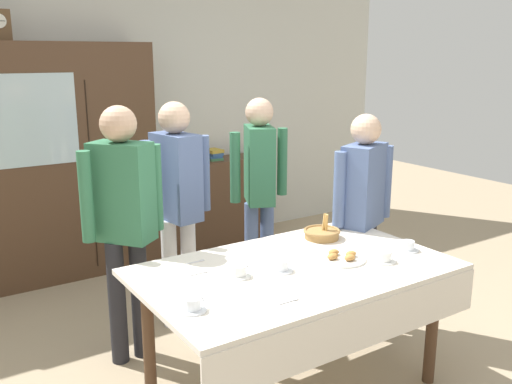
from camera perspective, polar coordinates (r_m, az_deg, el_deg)
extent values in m
plane|color=tan|center=(3.67, 1.80, -17.95)|extent=(12.00, 12.00, 0.00)
cube|color=silver|center=(5.53, -14.17, 7.41)|extent=(6.40, 0.10, 2.70)
cylinder|color=#4C3321|center=(3.56, 17.54, -12.83)|extent=(0.07, 0.07, 0.74)
cylinder|color=#4C3321|center=(3.32, -10.90, -14.44)|extent=(0.07, 0.07, 0.74)
cylinder|color=#4C3321|center=(4.04, 8.96, -9.04)|extent=(0.07, 0.07, 0.74)
cube|color=silver|center=(3.18, 3.99, -7.86)|extent=(1.75, 1.06, 0.03)
cube|color=silver|center=(2.87, 10.48, -13.53)|extent=(1.75, 0.01, 0.24)
cube|color=#4C3321|center=(5.07, -22.46, 2.40)|extent=(2.18, 0.45, 2.04)
cube|color=silver|center=(4.78, -22.37, 6.74)|extent=(0.79, 0.01, 0.73)
cube|color=black|center=(4.98, -16.43, 1.51)|extent=(0.01, 0.01, 1.63)
cube|color=black|center=(4.92, -24.52, 15.60)|extent=(0.05, 0.00, 0.00)
cube|color=#4C3321|center=(5.84, -4.25, -0.94)|extent=(1.17, 0.35, 0.88)
cube|color=#3D754C|center=(5.75, -4.33, 3.44)|extent=(0.15, 0.21, 0.02)
cube|color=#2D5184|center=(5.74, -4.34, 3.66)|extent=(0.15, 0.19, 0.02)
cube|color=#2D5184|center=(5.74, -4.34, 3.91)|extent=(0.15, 0.19, 0.03)
cube|color=#B29333|center=(5.73, -4.35, 4.22)|extent=(0.16, 0.19, 0.03)
cylinder|color=white|center=(3.32, 12.94, -6.92)|extent=(0.13, 0.13, 0.01)
cylinder|color=white|center=(3.30, 12.97, -6.41)|extent=(0.08, 0.08, 0.05)
torus|color=white|center=(3.33, 13.43, -6.22)|extent=(0.04, 0.01, 0.04)
cylinder|color=white|center=(2.67, -6.45, -11.88)|extent=(0.13, 0.13, 0.01)
cylinder|color=white|center=(2.66, -6.47, -11.27)|extent=(0.08, 0.08, 0.05)
torus|color=white|center=(2.67, -5.73, -11.04)|extent=(0.04, 0.01, 0.04)
cylinder|color=#47230F|center=(2.65, -6.48, -10.85)|extent=(0.06, 0.06, 0.01)
cylinder|color=white|center=(3.11, 2.59, -8.01)|extent=(0.13, 0.13, 0.01)
cylinder|color=white|center=(3.10, 2.60, -7.47)|extent=(0.08, 0.08, 0.05)
torus|color=white|center=(3.12, 3.17, -7.28)|extent=(0.04, 0.01, 0.04)
cylinder|color=#47230F|center=(3.09, 2.60, -7.09)|extent=(0.06, 0.06, 0.01)
cylinder|color=white|center=(3.53, 15.22, -5.74)|extent=(0.13, 0.13, 0.01)
cylinder|color=white|center=(3.52, 15.25, -5.25)|extent=(0.08, 0.08, 0.05)
torus|color=white|center=(3.55, 15.67, -5.09)|extent=(0.04, 0.01, 0.04)
cylinder|color=#47230F|center=(3.52, 15.28, -4.92)|extent=(0.06, 0.06, 0.01)
cylinder|color=white|center=(3.03, -1.74, -8.57)|extent=(0.13, 0.13, 0.01)
cylinder|color=white|center=(3.02, -1.75, -8.02)|extent=(0.08, 0.08, 0.05)
torus|color=white|center=(3.04, -1.13, -7.83)|extent=(0.04, 0.01, 0.04)
cylinder|color=#9E7542|center=(3.65, 6.72, -4.33)|extent=(0.22, 0.22, 0.05)
torus|color=#9E7542|center=(3.65, 6.74, -3.96)|extent=(0.24, 0.24, 0.02)
cylinder|color=tan|center=(3.64, 7.22, -3.20)|extent=(0.02, 0.03, 0.12)
cylinder|color=tan|center=(3.65, 7.12, -3.13)|extent=(0.02, 0.03, 0.12)
cylinder|color=tan|center=(3.66, 6.93, -3.09)|extent=(0.04, 0.03, 0.12)
cylinder|color=white|center=(3.30, 8.70, -6.76)|extent=(0.28, 0.28, 0.01)
ellipsoid|color=#BC7F3D|center=(3.32, 9.66, -6.25)|extent=(0.07, 0.05, 0.04)
ellipsoid|color=#BC7F3D|center=(3.33, 7.93, -6.11)|extent=(0.07, 0.05, 0.04)
ellipsoid|color=#BC7F3D|center=(3.26, 7.83, -6.53)|extent=(0.07, 0.05, 0.04)
ellipsoid|color=#BC7F3D|center=(3.26, 9.55, -6.62)|extent=(0.07, 0.05, 0.04)
cube|color=silver|center=(2.74, 3.17, -11.16)|extent=(0.10, 0.01, 0.00)
ellipsoid|color=silver|center=(2.77, 4.10, -10.85)|extent=(0.03, 0.02, 0.01)
cube|color=silver|center=(3.24, -6.36, -7.16)|extent=(0.10, 0.01, 0.00)
ellipsoid|color=silver|center=(3.26, -5.50, -6.95)|extent=(0.03, 0.02, 0.01)
cube|color=silver|center=(3.08, -6.07, -8.31)|extent=(0.10, 0.01, 0.00)
ellipsoid|color=silver|center=(3.10, -5.16, -8.09)|extent=(0.03, 0.02, 0.01)
cylinder|color=slate|center=(4.50, -0.47, -6.06)|extent=(0.11, 0.11, 0.80)
cylinder|color=slate|center=(4.58, 1.11, -5.71)|extent=(0.11, 0.11, 0.80)
cube|color=#33704C|center=(4.35, 0.34, 2.81)|extent=(0.33, 0.41, 0.60)
sphere|color=#DBB293|center=(4.29, 0.35, 8.17)|extent=(0.22, 0.22, 0.22)
cylinder|color=#33704C|center=(4.23, -2.14, 2.50)|extent=(0.08, 0.08, 0.54)
cylinder|color=#33704C|center=(4.47, 2.69, 3.11)|extent=(0.08, 0.08, 0.54)
cylinder|color=#232328|center=(3.70, -13.97, -10.92)|extent=(0.11, 0.11, 0.81)
cylinder|color=#232328|center=(3.75, -11.77, -10.48)|extent=(0.11, 0.11, 0.81)
cube|color=#33704C|center=(3.49, -13.49, -0.01)|extent=(0.38, 0.41, 0.61)
sphere|color=tan|center=(3.42, -13.88, 6.76)|extent=(0.22, 0.22, 0.22)
cylinder|color=#33704C|center=(3.43, -16.94, -0.49)|extent=(0.08, 0.08, 0.55)
cylinder|color=#33704C|center=(3.57, -10.18, 0.46)|extent=(0.08, 0.08, 0.55)
cylinder|color=#232328|center=(4.09, 9.69, -8.65)|extent=(0.11, 0.11, 0.77)
cylinder|color=#232328|center=(4.18, 11.22, -8.18)|extent=(0.11, 0.11, 0.77)
cube|color=slate|center=(3.93, 10.89, 0.66)|extent=(0.41, 0.33, 0.57)
sphere|color=#DBB293|center=(3.86, 11.16, 6.31)|extent=(0.21, 0.21, 0.21)
cylinder|color=slate|center=(3.78, 8.49, 0.24)|extent=(0.08, 0.08, 0.52)
cylinder|color=slate|center=(4.08, 13.12, 1.04)|extent=(0.08, 0.08, 0.52)
cylinder|color=silver|center=(4.09, -8.76, -8.26)|extent=(0.11, 0.11, 0.80)
cylinder|color=silver|center=(4.15, -6.86, -7.86)|extent=(0.11, 0.11, 0.80)
cube|color=slate|center=(3.92, -8.14, 1.54)|extent=(0.26, 0.39, 0.60)
sphere|color=#DBB293|center=(3.85, -8.35, 7.52)|extent=(0.22, 0.22, 0.22)
cylinder|color=slate|center=(3.83, -11.11, 1.14)|extent=(0.08, 0.08, 0.54)
cylinder|color=slate|center=(4.01, -5.30, 1.92)|extent=(0.08, 0.08, 0.54)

